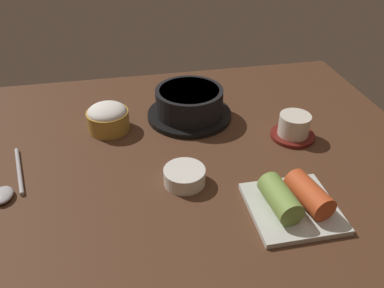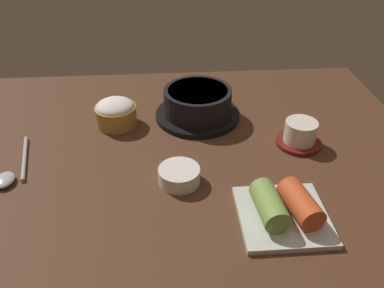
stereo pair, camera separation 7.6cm
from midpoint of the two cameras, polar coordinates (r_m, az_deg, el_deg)
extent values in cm
cube|color=#4C2D1C|center=(79.87, 1.19, -1.70)|extent=(100.00, 76.00, 2.00)
cylinder|color=black|center=(90.52, 3.22, 4.21)|extent=(19.21, 19.21, 1.15)
cylinder|color=black|center=(88.82, 3.29, 6.14)|extent=(15.24, 15.24, 5.78)
cylinder|color=#D15619|center=(87.62, 3.35, 7.63)|extent=(13.41, 13.41, 0.60)
cylinder|color=#B78C38|center=(87.84, -8.56, 4.05)|extent=(9.08, 9.08, 4.37)
ellipsoid|color=white|center=(86.76, -8.68, 5.29)|extent=(8.35, 8.35, 3.18)
cylinder|color=maroon|center=(85.16, 17.71, 0.15)|extent=(9.28, 9.28, 0.80)
cylinder|color=silver|center=(83.76, 18.03, 1.65)|extent=(6.52, 6.52, 4.50)
cylinder|color=#C6D18C|center=(82.77, 18.26, 2.78)|extent=(5.54, 5.54, 0.40)
cylinder|color=white|center=(70.75, 1.21, -4.70)|extent=(7.56, 7.56, 2.95)
cylinder|color=brown|center=(70.01, 1.22, -3.95)|extent=(6.20, 6.20, 0.50)
cube|color=silver|center=(67.15, 16.30, -10.17)|extent=(14.32, 14.32, 1.00)
cylinder|color=#7A9E47|center=(64.60, 14.56, -8.72)|extent=(5.01, 8.94, 4.25)
cylinder|color=#C64C23|center=(66.27, 18.73, -8.32)|extent=(5.86, 9.26, 4.25)
cylinder|color=#B7B7BC|center=(82.09, -20.77, -1.97)|extent=(3.96, 14.36, 0.80)
ellipsoid|color=#B7B7BC|center=(77.07, -23.12, -4.94)|extent=(3.60, 4.68, 1.26)
camera|label=1|loc=(0.04, -87.14, 1.97)|focal=36.68mm
camera|label=2|loc=(0.04, 92.86, -1.97)|focal=36.68mm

